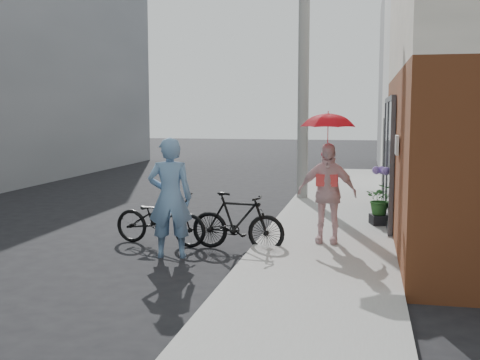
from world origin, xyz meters
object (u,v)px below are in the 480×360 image
(planter, at_px, (380,220))
(utility_pole, at_px, (304,65))
(bike_right, at_px, (238,221))
(bike_left, at_px, (160,219))
(officer, at_px, (170,198))
(kimono_woman, at_px, (327,193))

(planter, bearing_deg, utility_pole, 119.10)
(utility_pole, height_order, bike_right, utility_pole)
(bike_left, distance_m, bike_right, 1.42)
(utility_pole, xyz_separation_m, officer, (-1.45, -6.34, -2.53))
(officer, xyz_separation_m, planter, (3.35, 2.93, -0.75))
(officer, bearing_deg, planter, -152.33)
(kimono_woman, bearing_deg, bike_right, -161.10)
(utility_pole, relative_size, officer, 3.62)
(officer, relative_size, planter, 5.25)
(utility_pole, height_order, bike_left, utility_pole)
(bike_left, relative_size, bike_right, 1.07)
(officer, height_order, bike_left, officer)
(bike_right, bearing_deg, utility_pole, 0.80)
(kimono_woman, height_order, planter, kimono_woman)
(officer, height_order, planter, officer)
(bike_left, xyz_separation_m, bike_right, (1.42, -0.12, 0.03))
(bike_left, distance_m, kimono_woman, 2.93)
(utility_pole, distance_m, kimono_woman, 5.90)
(utility_pole, xyz_separation_m, bike_left, (-1.92, -5.51, -3.04))
(officer, height_order, bike_right, officer)
(kimono_woman, relative_size, planter, 4.59)
(bike_left, height_order, planter, bike_left)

